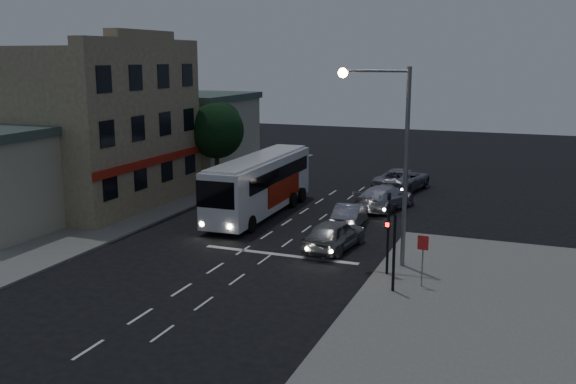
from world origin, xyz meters
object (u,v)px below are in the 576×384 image
at_px(car_sedan_c, 402,179).
at_px(traffic_signal_main, 388,224).
at_px(tour_bus, 260,183).
at_px(traffic_signal_side, 395,237).
at_px(car_suv, 334,234).
at_px(streetlight, 392,144).
at_px(car_sedan_b, 385,197).
at_px(street_tree, 216,128).
at_px(regulatory_sign, 423,252).
at_px(car_sedan_a, 350,215).

height_order(car_sedan_c, traffic_signal_main, traffic_signal_main).
xyz_separation_m(tour_bus, traffic_signal_side, (10.57, -10.47, 0.48)).
distance_m(car_suv, streetlight, 6.07).
height_order(car_sedan_b, streetlight, streetlight).
bearing_deg(street_tree, traffic_signal_side, -44.50).
relative_size(car_suv, car_sedan_b, 0.87).
xyz_separation_m(traffic_signal_main, regulatory_sign, (1.70, -1.01, -0.82)).
distance_m(regulatory_sign, streetlight, 5.18).
xyz_separation_m(traffic_signal_main, street_tree, (-15.81, 14.25, 2.08)).
distance_m(car_sedan_a, regulatory_sign, 10.33).
relative_size(car_suv, street_tree, 0.74).
distance_m(tour_bus, traffic_signal_main, 13.03).
height_order(car_sedan_a, car_sedan_c, car_sedan_c).
bearing_deg(traffic_signal_main, car_sedan_b, 103.37).
relative_size(tour_bus, street_tree, 1.90).
distance_m(car_suv, street_tree, 17.15).
bearing_deg(streetlight, car_sedan_a, 120.23).
height_order(tour_bus, street_tree, street_tree).
height_order(car_sedan_a, traffic_signal_side, traffic_signal_side).
distance_m(traffic_signal_main, regulatory_sign, 2.14).
relative_size(car_sedan_b, car_sedan_c, 0.91).
distance_m(car_suv, car_sedan_a, 4.64).
relative_size(car_sedan_c, regulatory_sign, 2.64).
distance_m(car_sedan_c, traffic_signal_main, 19.20).
height_order(tour_bus, streetlight, streetlight).
relative_size(traffic_signal_side, regulatory_sign, 1.86).
bearing_deg(traffic_signal_side, car_sedan_c, 100.48).
bearing_deg(traffic_signal_side, tour_bus, 135.27).
bearing_deg(car_sedan_c, car_sedan_a, 96.21).
distance_m(car_sedan_a, car_sedan_c, 11.26).
xyz_separation_m(car_sedan_a, regulatory_sign, (5.58, -8.65, 0.91)).
bearing_deg(street_tree, car_sedan_b, -7.46).
height_order(car_sedan_b, traffic_signal_main, traffic_signal_main).
height_order(traffic_signal_main, traffic_signal_side, same).
bearing_deg(traffic_signal_main, car_suv, 138.25).
xyz_separation_m(tour_bus, streetlight, (9.61, -7.07, 3.79)).
bearing_deg(car_suv, car_sedan_a, -76.98).
relative_size(traffic_signal_main, streetlight, 0.46).
height_order(tour_bus, car_sedan_c, tour_bus).
bearing_deg(street_tree, car_sedan_a, -29.00).
distance_m(car_suv, traffic_signal_main, 4.82).
bearing_deg(tour_bus, car_sedan_b, 29.37).
relative_size(car_sedan_c, street_tree, 0.94).
xyz_separation_m(traffic_signal_side, streetlight, (-0.96, 3.40, 3.31)).
bearing_deg(tour_bus, street_tree, 134.62).
xyz_separation_m(car_suv, street_tree, (-12.42, 11.22, 3.71)).
xyz_separation_m(car_suv, traffic_signal_main, (3.39, -3.02, 1.63)).
bearing_deg(streetlight, street_tree, 140.49).
distance_m(car_sedan_b, traffic_signal_main, 13.02).
height_order(tour_bus, traffic_signal_side, traffic_signal_side).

